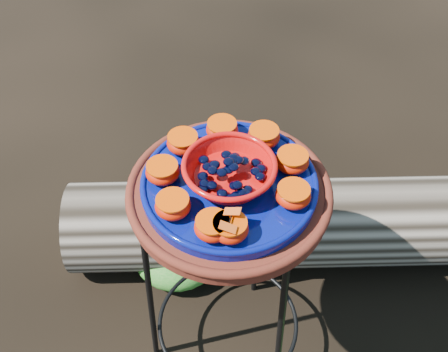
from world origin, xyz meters
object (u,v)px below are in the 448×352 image
at_px(terracotta_saucer, 229,194).
at_px(driftwood_log, 311,223).
at_px(cobalt_plate, 229,185).
at_px(plant_stand, 228,285).
at_px(red_bowl, 229,173).

height_order(terracotta_saucer, driftwood_log, terracotta_saucer).
bearing_deg(terracotta_saucer, driftwood_log, 76.03).
bearing_deg(cobalt_plate, plant_stand, 0.00).
distance_m(terracotta_saucer, driftwood_log, 0.73).
bearing_deg(plant_stand, terracotta_saucer, 0.00).
bearing_deg(cobalt_plate, driftwood_log, 76.03).
bearing_deg(driftwood_log, red_bowl, -103.97).
relative_size(terracotta_saucer, cobalt_plate, 1.17).
xyz_separation_m(red_bowl, driftwood_log, (0.11, 0.44, -0.64)).
xyz_separation_m(terracotta_saucer, cobalt_plate, (0.00, 0.00, 0.03)).
distance_m(cobalt_plate, driftwood_log, 0.75).
bearing_deg(terracotta_saucer, cobalt_plate, 0.00).
bearing_deg(driftwood_log, terracotta_saucer, -103.97).
xyz_separation_m(plant_stand, terracotta_saucer, (0.00, 0.00, 0.37)).
height_order(plant_stand, driftwood_log, plant_stand).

